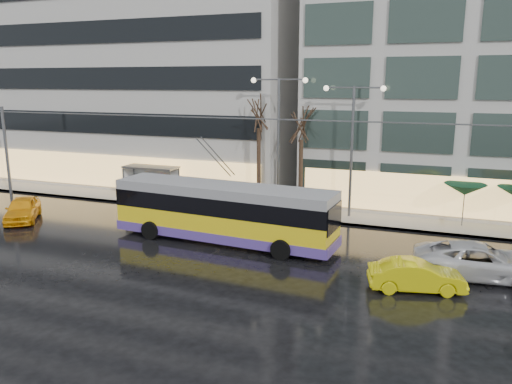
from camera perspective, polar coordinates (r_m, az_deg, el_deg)
The scene contains 18 objects.
ground at distance 26.39m, azimuth -9.06°, elevation -7.44°, with size 140.00×140.00×0.00m, color black.
sidewalk at distance 38.04m, azimuth 3.99°, elevation -0.95°, with size 80.00×10.00×0.15m, color gray.
kerb at distance 33.47m, azimuth 1.57°, elevation -2.81°, with size 80.00×0.10×0.15m, color slate.
building_left at distance 49.51m, azimuth -15.09°, elevation 14.71°, with size 34.00×14.00×22.00m, color #BCB8B3.
trolleybus at distance 28.17m, azimuth -3.77°, elevation -2.55°, with size 13.08×5.46×5.99m.
catenary at distance 31.91m, azimuth -0.74°, elevation 4.10°, with size 42.24×5.12×7.00m.
bus_shelter at distance 38.95m, azimuth -12.22°, elevation 1.95°, with size 4.20×1.60×2.51m.
street_lamp_near at distance 34.06m, azimuth 2.59°, elevation 7.57°, with size 3.96×0.36×9.03m.
street_lamp_far at distance 32.90m, azimuth 10.96°, elevation 6.70°, with size 3.96×0.36×8.53m.
tree_a at distance 34.66m, azimuth 0.32°, elevation 9.49°, with size 3.20×3.20×8.40m.
tree_b at distance 33.98m, azimuth 5.24°, elevation 8.21°, with size 3.20×3.20×7.70m.
parasol_a at distance 33.18m, azimuth 22.77°, elevation 0.27°, with size 2.50×2.50×2.65m.
taxi_a at distance 36.04m, azimuth -25.13°, elevation -1.76°, with size 1.82×4.53×1.55m, color #F6A20C.
taxi_b at distance 23.09m, azimuth 17.85°, elevation -9.10°, with size 1.43×4.10×1.35m, color yellow.
sedan_silver at distance 25.53m, azimuth 24.14°, elevation -7.20°, with size 2.69×5.83×1.62m, color silver.
pedestrian_a at distance 37.73m, azimuth -10.69°, elevation 1.11°, with size 1.24×1.25×2.19m.
pedestrian_b at distance 38.89m, azimuth -7.87°, elevation 0.61°, with size 0.88×0.74×1.63m.
pedestrian_c at distance 40.91m, azimuth -13.12°, elevation 1.41°, with size 1.17×1.05×2.11m.
Camera 1 is at (12.42, -21.49, 8.98)m, focal length 35.00 mm.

